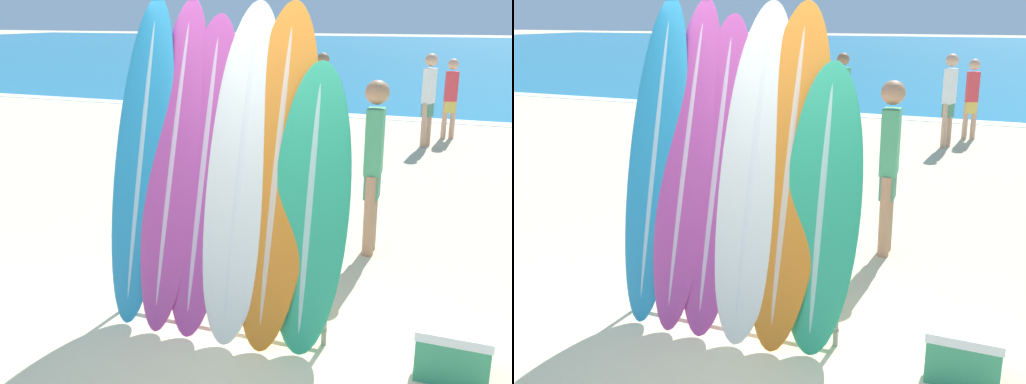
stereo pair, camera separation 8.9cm
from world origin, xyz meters
TOP-DOWN VIEW (x-y plane):
  - ground_plane at (0.00, 0.00)m, footprint 160.00×160.00m
  - ocean_water at (0.00, 40.44)m, footprint 120.00×60.00m
  - surfboard_rack at (-0.40, 0.50)m, footprint 1.76×0.04m
  - surfboard_slot_0 at (-1.10, 0.60)m, footprint 0.50×0.79m
  - surfboard_slot_1 at (-0.81, 0.60)m, footprint 0.50×0.90m
  - surfboard_slot_2 at (-0.55, 0.59)m, footprint 0.54×0.81m
  - surfboard_slot_3 at (-0.23, 0.59)m, footprint 0.58×0.86m
  - surfboard_slot_4 at (0.05, 0.59)m, footprint 0.58×0.82m
  - surfboard_slot_5 at (0.33, 0.52)m, footprint 0.57×0.52m
  - person_near_water at (0.37, 8.14)m, footprint 0.23×0.29m
  - person_mid_beach at (-1.49, 7.49)m, footprint 0.30×0.28m
  - person_far_left at (0.42, 2.48)m, footprint 0.24×0.30m
  - person_far_right at (0.70, 9.09)m, footprint 0.26×0.21m
  - cooler_box at (1.39, 0.44)m, footprint 0.50×0.36m

SIDE VIEW (x-z plane):
  - ground_plane at x=0.00m, z-range 0.00..0.00m
  - ocean_water at x=0.00m, z-range 0.00..0.01m
  - cooler_box at x=1.39m, z-range 0.00..0.38m
  - surfboard_rack at x=-0.40m, z-range 0.03..0.90m
  - person_far_right at x=0.70m, z-range 0.07..1.65m
  - person_near_water at x=0.37m, z-range 0.08..1.80m
  - person_mid_beach at x=-1.49m, z-range 0.08..1.81m
  - person_far_left at x=0.42m, z-range 0.08..1.87m
  - surfboard_slot_5 at x=0.33m, z-range 0.00..2.09m
  - surfboard_slot_2 at x=-0.55m, z-range 0.00..2.41m
  - surfboard_slot_4 at x=0.05m, z-range 0.00..2.50m
  - surfboard_slot_3 at x=-0.23m, z-range 0.00..2.51m
  - surfboard_slot_1 at x=-0.81m, z-range 0.00..2.53m
  - surfboard_slot_0 at x=-1.10m, z-range 0.00..2.54m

